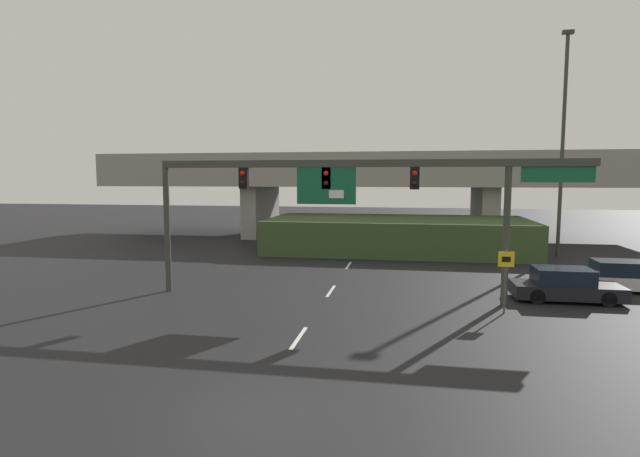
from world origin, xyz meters
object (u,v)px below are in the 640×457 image
at_px(signal_gantry, 354,185).
at_px(highway_light_pole_near, 563,140).
at_px(speed_limit_sign, 506,273).
at_px(parked_sedan_near_right, 565,286).
at_px(parked_sedan_mid_right, 624,277).

height_order(signal_gantry, highway_light_pole_near, highway_light_pole_near).
relative_size(speed_limit_sign, highway_light_pole_near, 0.17).
height_order(signal_gantry, parked_sedan_near_right, signal_gantry).
xyz_separation_m(speed_limit_sign, highway_light_pole_near, (6.24, 15.63, 6.18)).
bearing_deg(highway_light_pole_near, parked_sedan_near_right, -104.10).
distance_m(signal_gantry, parked_sedan_mid_right, 13.78).
bearing_deg(parked_sedan_near_right, speed_limit_sign, -138.54).
bearing_deg(speed_limit_sign, parked_sedan_mid_right, 39.50).
distance_m(speed_limit_sign, highway_light_pole_near, 17.93).
bearing_deg(speed_limit_sign, parked_sedan_near_right, 41.81).
height_order(signal_gantry, parked_sedan_mid_right, signal_gantry).
distance_m(parked_sedan_near_right, parked_sedan_mid_right, 4.20).
bearing_deg(parked_sedan_near_right, signal_gantry, -172.28).
xyz_separation_m(signal_gantry, highway_light_pole_near, (12.40, 14.25, 2.79)).
distance_m(signal_gantry, speed_limit_sign, 7.16).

